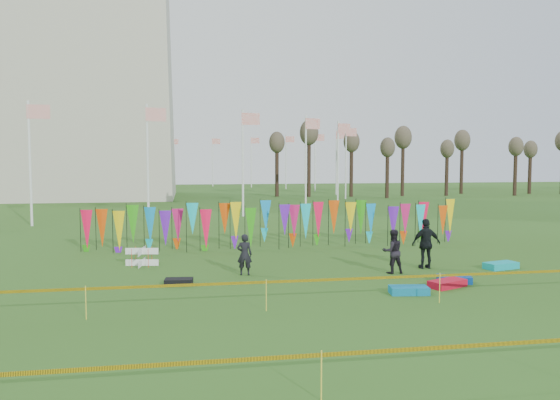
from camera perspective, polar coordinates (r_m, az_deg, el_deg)
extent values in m
plane|color=#2B4C15|center=(17.99, 3.94, -9.38)|extent=(160.00, 160.00, 0.00)
cylinder|color=white|center=(67.48, 5.91, 3.96)|extent=(0.16, 0.16, 8.00)
plane|color=red|center=(67.72, 6.43, 6.75)|extent=(1.40, 0.00, 1.40)
cylinder|color=white|center=(74.26, 3.69, 3.99)|extent=(0.16, 0.16, 8.00)
plane|color=red|center=(74.47, 4.16, 6.53)|extent=(1.40, 0.00, 1.40)
cylinder|color=white|center=(80.30, 0.63, 4.01)|extent=(0.16, 0.16, 8.00)
plane|color=red|center=(80.47, 1.05, 6.36)|extent=(1.40, 0.00, 1.40)
cylinder|color=white|center=(85.38, -3.02, 4.01)|extent=(0.16, 0.16, 8.00)
plane|color=red|center=(85.51, -2.63, 6.22)|extent=(1.40, 0.00, 1.40)
cylinder|color=white|center=(89.34, -7.06, 3.99)|extent=(0.16, 0.16, 8.00)
plane|color=red|center=(89.43, -6.69, 6.11)|extent=(1.40, 0.00, 1.40)
cylinder|color=white|center=(92.08, -11.35, 3.95)|extent=(0.16, 0.16, 8.00)
plane|color=red|center=(92.12, -11.00, 6.00)|extent=(1.40, 0.00, 1.40)
cylinder|color=white|center=(93.52, -15.79, 3.87)|extent=(0.16, 0.16, 8.00)
plane|color=red|center=(93.51, -15.46, 5.90)|extent=(1.40, 0.00, 1.40)
cylinder|color=white|center=(93.62, -20.27, 3.77)|extent=(0.16, 0.16, 8.00)
plane|color=red|center=(93.56, -19.96, 5.80)|extent=(1.40, 0.00, 1.40)
cylinder|color=white|center=(92.38, -24.72, 3.65)|extent=(0.16, 0.16, 8.00)
plane|color=red|center=(92.28, -24.42, 5.71)|extent=(1.40, 0.00, 1.40)
cylinder|color=white|center=(38.29, -24.66, 3.47)|extent=(0.16, 0.16, 8.00)
plane|color=red|center=(38.26, -23.94, 8.44)|extent=(1.40, 0.00, 1.40)
cylinder|color=white|center=(38.04, -13.66, 3.73)|extent=(0.16, 0.16, 8.00)
plane|color=red|center=(38.13, -12.84, 8.71)|extent=(1.40, 0.00, 1.40)
cylinder|color=white|center=(40.96, -3.90, 3.86)|extent=(0.16, 0.16, 8.00)
plane|color=red|center=(41.14, -3.08, 8.46)|extent=(1.40, 0.00, 1.40)
cylinder|color=white|center=(46.28, 2.71, 3.89)|extent=(0.16, 0.16, 8.00)
plane|color=red|center=(46.51, 3.46, 7.96)|extent=(1.40, 0.00, 1.40)
cylinder|color=white|center=(52.99, 6.07, 3.91)|extent=(0.16, 0.16, 8.00)
plane|color=red|center=(53.25, 6.73, 7.46)|extent=(1.40, 0.00, 1.40)
cylinder|color=white|center=(60.26, 6.89, 3.93)|extent=(0.16, 0.16, 8.00)
plane|color=red|center=(60.51, 7.47, 7.05)|extent=(1.40, 0.00, 1.40)
cylinder|color=black|center=(26.58, -20.18, -2.90)|extent=(0.03, 0.03, 2.12)
cone|color=#FF0E42|center=(26.51, -19.60, -2.51)|extent=(0.64, 0.64, 1.60)
cylinder|color=black|center=(26.46, -18.71, -2.89)|extent=(0.03, 0.03, 2.12)
cone|color=#E34807|center=(26.40, -18.11, -2.50)|extent=(0.64, 0.64, 1.60)
cylinder|color=black|center=(26.36, -17.22, -2.89)|extent=(0.03, 0.03, 2.12)
cone|color=yellow|center=(26.31, -16.62, -2.49)|extent=(0.64, 0.64, 1.60)
cylinder|color=black|center=(26.28, -15.72, -2.88)|extent=(0.03, 0.03, 2.12)
cone|color=#289811|center=(26.23, -15.12, -2.48)|extent=(0.64, 0.64, 1.60)
cylinder|color=black|center=(26.22, -14.21, -2.87)|extent=(0.03, 0.03, 2.12)
cone|color=#0C8AD6|center=(26.18, -13.61, -2.47)|extent=(0.64, 0.64, 1.60)
cylinder|color=black|center=(26.17, -12.70, -2.85)|extent=(0.03, 0.03, 2.12)
cone|color=#6215BB|center=(26.14, -12.09, -2.45)|extent=(0.64, 0.64, 1.60)
cylinder|color=black|center=(26.14, -11.18, -2.84)|extent=(0.03, 0.03, 2.12)
cone|color=#CB1661|center=(26.12, -10.57, -2.44)|extent=(0.64, 0.64, 1.60)
cylinder|color=black|center=(26.13, -9.66, -2.82)|extent=(0.03, 0.03, 2.12)
cone|color=#0DBACA|center=(26.11, -9.05, -2.42)|extent=(0.64, 0.64, 1.60)
cylinder|color=black|center=(26.14, -8.14, -2.80)|extent=(0.03, 0.03, 2.12)
cone|color=#FF0E42|center=(26.13, -7.53, -2.40)|extent=(0.64, 0.64, 1.60)
cylinder|color=black|center=(26.17, -6.63, -2.78)|extent=(0.03, 0.03, 2.12)
cone|color=#E34807|center=(26.17, -6.02, -2.38)|extent=(0.64, 0.64, 1.60)
cylinder|color=black|center=(26.22, -5.11, -2.76)|extent=(0.03, 0.03, 2.12)
cone|color=yellow|center=(26.22, -4.51, -2.35)|extent=(0.64, 0.64, 1.60)
cylinder|color=black|center=(26.28, -3.61, -2.73)|extent=(0.03, 0.03, 2.12)
cone|color=#289811|center=(26.29, -3.00, -2.33)|extent=(0.64, 0.64, 1.60)
cylinder|color=black|center=(26.36, -2.11, -2.70)|extent=(0.03, 0.03, 2.12)
cone|color=#0C8AD6|center=(26.38, -1.51, -2.30)|extent=(0.64, 0.64, 1.60)
cylinder|color=black|center=(26.46, -0.62, -2.68)|extent=(0.03, 0.03, 2.12)
cone|color=#6215BB|center=(26.49, -0.02, -2.28)|extent=(0.64, 0.64, 1.60)
cylinder|color=black|center=(26.58, 0.85, -2.64)|extent=(0.03, 0.03, 2.12)
cone|color=#CB1661|center=(26.61, 1.45, -2.25)|extent=(0.64, 0.64, 1.60)
cylinder|color=black|center=(26.71, 2.31, -2.61)|extent=(0.03, 0.03, 2.12)
cone|color=#0DBACA|center=(26.75, 2.90, -2.22)|extent=(0.64, 0.64, 1.60)
cylinder|color=black|center=(26.86, 3.76, -2.58)|extent=(0.03, 0.03, 2.12)
cone|color=#FF0E42|center=(26.91, 4.34, -2.19)|extent=(0.64, 0.64, 1.60)
cylinder|color=black|center=(27.03, 5.19, -2.55)|extent=(0.03, 0.03, 2.12)
cone|color=#E34807|center=(27.09, 5.76, -2.15)|extent=(0.64, 0.64, 1.60)
cylinder|color=black|center=(27.22, 6.60, -2.51)|extent=(0.03, 0.03, 2.12)
cone|color=yellow|center=(27.28, 7.17, -2.12)|extent=(0.64, 0.64, 1.60)
cylinder|color=black|center=(27.42, 7.99, -2.48)|extent=(0.03, 0.03, 2.12)
cone|color=#289811|center=(27.49, 8.55, -2.09)|extent=(0.64, 0.64, 1.60)
cylinder|color=black|center=(27.64, 9.36, -2.44)|extent=(0.03, 0.03, 2.12)
cone|color=#0C8AD6|center=(27.71, 9.91, -2.05)|extent=(0.64, 0.64, 1.60)
cylinder|color=black|center=(27.87, 10.70, -2.40)|extent=(0.03, 0.03, 2.12)
cone|color=#6215BB|center=(27.95, 11.25, -2.02)|extent=(0.64, 0.64, 1.60)
cylinder|color=black|center=(28.12, 12.03, -2.36)|extent=(0.03, 0.03, 2.12)
cone|color=#CB1661|center=(28.20, 12.56, -1.98)|extent=(0.64, 0.64, 1.60)
cylinder|color=black|center=(28.38, 13.33, -2.32)|extent=(0.03, 0.03, 2.12)
cone|color=#0DBACA|center=(28.47, 13.85, -1.95)|extent=(0.64, 0.64, 1.60)
cylinder|color=black|center=(28.66, 14.60, -2.28)|extent=(0.03, 0.03, 2.12)
cone|color=#FF0E42|center=(28.75, 15.12, -1.91)|extent=(0.64, 0.64, 1.60)
cylinder|color=black|center=(28.95, 15.85, -2.24)|extent=(0.03, 0.03, 2.12)
cone|color=#E34807|center=(29.05, 16.36, -1.87)|extent=(0.64, 0.64, 1.60)
cylinder|color=black|center=(29.25, 17.08, -2.20)|extent=(0.03, 0.03, 2.12)
cone|color=yellow|center=(29.36, 17.57, -1.84)|extent=(0.64, 0.64, 1.60)
cube|color=#DDAF04|center=(15.78, 5.81, -8.26)|extent=(26.00, 0.01, 0.08)
cylinder|color=yellow|center=(15.58, -20.28, -10.06)|extent=(0.02, 0.02, 0.90)
cylinder|color=yellow|center=(15.46, -1.46, -9.91)|extent=(0.02, 0.02, 0.90)
cylinder|color=yellow|center=(16.90, 15.78, -8.85)|extent=(0.02, 0.02, 0.90)
cube|color=#DDAF04|center=(10.50, 14.62, -14.81)|extent=(26.00, 0.01, 0.08)
cylinder|color=yellow|center=(10.19, -26.58, -17.93)|extent=(0.02, 0.02, 0.90)
cylinder|color=yellow|center=(10.01, 3.55, -17.90)|extent=(0.02, 0.02, 0.90)
cylinder|color=#36251B|center=(61.84, -0.26, 3.22)|extent=(0.44, 0.44, 6.40)
ellipsoid|color=brown|center=(61.88, -0.26, 6.34)|extent=(1.92, 1.92, 2.56)
cylinder|color=#36251B|center=(62.62, 3.36, 3.23)|extent=(0.44, 0.44, 6.40)
ellipsoid|color=brown|center=(62.66, 3.37, 6.30)|extent=(1.92, 1.92, 2.56)
cylinder|color=#36251B|center=(63.65, 6.88, 3.22)|extent=(0.44, 0.44, 6.40)
ellipsoid|color=brown|center=(63.68, 6.90, 6.24)|extent=(1.92, 1.92, 2.56)
cylinder|color=#36251B|center=(64.90, 10.27, 3.20)|extent=(0.44, 0.44, 6.40)
ellipsoid|color=brown|center=(64.94, 10.31, 6.17)|extent=(1.92, 1.92, 2.56)
cylinder|color=#36251B|center=(66.37, 13.52, 3.17)|extent=(0.44, 0.44, 6.40)
ellipsoid|color=brown|center=(66.41, 13.57, 6.07)|extent=(1.92, 1.92, 2.56)
cylinder|color=#36251B|center=(68.05, 16.62, 3.13)|extent=(0.44, 0.44, 6.40)
ellipsoid|color=brown|center=(68.08, 16.68, 5.96)|extent=(1.92, 1.92, 2.56)
cylinder|color=#36251B|center=(69.91, 19.57, 3.09)|extent=(0.44, 0.44, 6.40)
ellipsoid|color=brown|center=(69.94, 19.63, 5.84)|extent=(1.92, 1.92, 2.56)
cylinder|color=#36251B|center=(71.95, 22.35, 3.04)|extent=(0.44, 0.44, 6.40)
ellipsoid|color=brown|center=(71.98, 22.43, 5.72)|extent=(1.92, 1.92, 2.56)
cylinder|color=#36251B|center=(74.15, 24.98, 2.99)|extent=(0.44, 0.44, 6.40)
ellipsoid|color=brown|center=(74.18, 25.06, 5.58)|extent=(1.92, 1.92, 2.56)
cylinder|color=red|center=(22.24, -15.13, -5.93)|extent=(0.02, 0.02, 0.74)
cylinder|color=red|center=(22.19, -13.46, -5.92)|extent=(0.02, 0.02, 0.74)
cylinder|color=red|center=(22.88, -14.98, -5.64)|extent=(0.02, 0.02, 0.74)
cylinder|color=red|center=(22.82, -13.35, -5.64)|extent=(0.02, 0.02, 0.74)
imported|color=black|center=(20.14, -3.73, -5.70)|extent=(0.62, 0.50, 1.52)
imported|color=black|center=(20.83, 11.69, -5.28)|extent=(0.81, 0.51, 1.65)
imported|color=black|center=(22.04, 15.02, -4.42)|extent=(1.15, 0.66, 1.95)
cube|color=#0B77A8|center=(17.91, 13.31, -9.16)|extent=(1.26, 0.75, 0.24)
cube|color=#083C92|center=(19.93, 17.74, -7.89)|extent=(1.26, 0.92, 0.24)
cube|color=red|center=(19.16, 17.08, -8.34)|extent=(1.45, 1.09, 0.24)
cube|color=black|center=(18.97, -10.53, -8.39)|extent=(0.98, 0.63, 0.22)
cube|color=#0DACB9|center=(23.04, 22.08, -6.36)|extent=(1.43, 0.93, 0.25)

